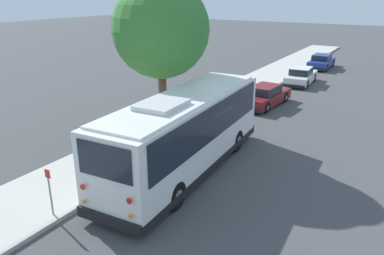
# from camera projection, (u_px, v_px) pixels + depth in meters

# --- Properties ---
(ground_plane) EXTENTS (160.00, 160.00, 0.00)m
(ground_plane) POSITION_uv_depth(u_px,v_px,m) (194.00, 164.00, 15.87)
(ground_plane) COLOR #474749
(sidewalk_slab) EXTENTS (80.00, 3.41, 0.15)m
(sidewalk_slab) POSITION_uv_depth(u_px,v_px,m) (133.00, 147.00, 17.45)
(sidewalk_slab) COLOR beige
(sidewalk_slab) RESTS_ON ground
(curb_strip) EXTENTS (80.00, 0.14, 0.15)m
(curb_strip) POSITION_uv_depth(u_px,v_px,m) (164.00, 155.00, 16.60)
(curb_strip) COLOR #AAA69D
(curb_strip) RESTS_ON ground
(shuttle_bus) EXTENTS (9.89, 3.10, 3.33)m
(shuttle_bus) POSITION_uv_depth(u_px,v_px,m) (186.00, 130.00, 14.71)
(shuttle_bus) COLOR white
(shuttle_bus) RESTS_ON ground
(parked_sedan_maroon) EXTENTS (4.72, 2.06, 1.33)m
(parked_sedan_maroon) POSITION_uv_depth(u_px,v_px,m) (265.00, 96.00, 23.89)
(parked_sedan_maroon) COLOR maroon
(parked_sedan_maroon) RESTS_ON ground
(parked_sedan_white) EXTENTS (4.57, 1.90, 1.30)m
(parked_sedan_white) POSITION_uv_depth(u_px,v_px,m) (301.00, 76.00, 29.64)
(parked_sedan_white) COLOR silver
(parked_sedan_white) RESTS_ON ground
(parked_sedan_blue) EXTENTS (4.55, 1.79, 1.32)m
(parked_sedan_blue) POSITION_uv_depth(u_px,v_px,m) (321.00, 62.00, 35.70)
(parked_sedan_blue) COLOR navy
(parked_sedan_blue) RESTS_ON ground
(street_tree) EXTENTS (4.49, 4.49, 8.03)m
(street_tree) POSITION_uv_depth(u_px,v_px,m) (162.00, 23.00, 17.08)
(street_tree) COLOR brown
(street_tree) RESTS_ON sidewalk_slab
(sign_post_near) EXTENTS (0.06, 0.22, 1.59)m
(sign_post_near) POSITION_uv_depth(u_px,v_px,m) (50.00, 192.00, 11.74)
(sign_post_near) COLOR gray
(sign_post_near) RESTS_ON sidewalk_slab
(sign_post_far) EXTENTS (0.06, 0.22, 1.62)m
(sign_post_far) POSITION_uv_depth(u_px,v_px,m) (88.00, 172.00, 13.03)
(sign_post_far) COLOR gray
(sign_post_far) RESTS_ON sidewalk_slab
(fire_hydrant) EXTENTS (0.22, 0.22, 0.81)m
(fire_hydrant) POSITION_uv_depth(u_px,v_px,m) (209.00, 112.00, 20.98)
(fire_hydrant) COLOR gold
(fire_hydrant) RESTS_ON sidewalk_slab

